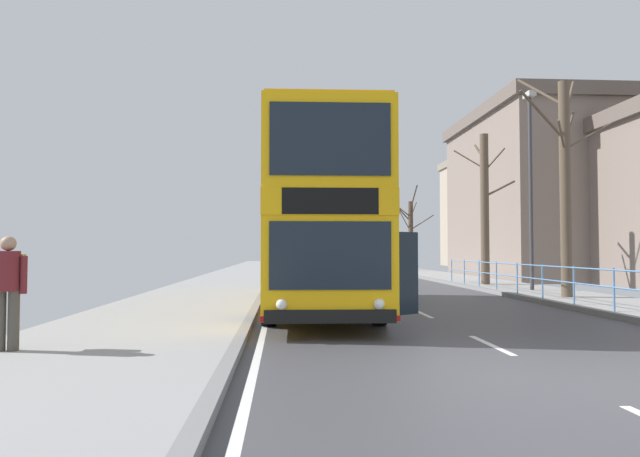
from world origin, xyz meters
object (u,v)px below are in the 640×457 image
at_px(double_decker_bus_main, 318,222).
at_px(background_building_02, 577,194).
at_px(background_building_01, 508,210).
at_px(bare_tree_far_01, 485,207).
at_px(bare_tree_far_02, 565,181).
at_px(pedestrian_with_backpack, 9,283).
at_px(street_lamp_far_side, 531,174).
at_px(bare_tree_far_00, 411,233).

bearing_deg(double_decker_bus_main, background_building_02, 45.52).
distance_m(double_decker_bus_main, background_building_02, 23.50).
bearing_deg(background_building_01, double_decker_bus_main, -118.93).
bearing_deg(bare_tree_far_01, background_building_01, 66.05).
xyz_separation_m(bare_tree_far_01, background_building_01, (12.52, 28.18, 1.95)).
relative_size(double_decker_bus_main, bare_tree_far_02, 1.47).
height_order(pedestrian_with_backpack, background_building_01, background_building_01).
height_order(double_decker_bus_main, street_lamp_far_side, street_lamp_far_side).
bearing_deg(street_lamp_far_side, double_decker_bus_main, -148.59).
height_order(pedestrian_with_backpack, background_building_02, background_building_02).
distance_m(street_lamp_far_side, bare_tree_far_00, 21.91).
bearing_deg(double_decker_bus_main, street_lamp_far_side, 31.41).
distance_m(double_decker_bus_main, background_building_01, 42.28).
relative_size(double_decker_bus_main, background_building_02, 0.88).
distance_m(bare_tree_far_00, background_building_02, 12.96).
bearing_deg(street_lamp_far_side, bare_tree_far_00, 88.94).
bearing_deg(background_building_01, bare_tree_far_00, -139.52).
bearing_deg(pedestrian_with_backpack, bare_tree_far_00, 67.79).
relative_size(bare_tree_far_01, background_building_01, 0.43).
bearing_deg(bare_tree_far_00, background_building_01, 40.48).
xyz_separation_m(pedestrian_with_backpack, background_building_01, (25.42, 43.63, 4.34)).
bearing_deg(bare_tree_far_00, background_building_02, -53.30).
xyz_separation_m(pedestrian_with_backpack, bare_tree_far_02, (13.09, 8.78, 2.72)).
bearing_deg(street_lamp_far_side, bare_tree_far_01, 96.94).
relative_size(pedestrian_with_backpack, background_building_01, 0.11).
xyz_separation_m(pedestrian_with_backpack, background_building_02, (21.40, 23.40, 3.80)).
bearing_deg(street_lamp_far_side, background_building_01, 69.22).
distance_m(pedestrian_with_backpack, bare_tree_far_01, 20.27).
xyz_separation_m(bare_tree_far_02, background_building_02, (8.31, 14.62, 1.08)).
height_order(double_decker_bus_main, background_building_01, background_building_01).
xyz_separation_m(double_decker_bus_main, street_lamp_far_side, (8.32, 5.08, 2.08)).
bearing_deg(background_building_01, bare_tree_far_02, -109.48).
bearing_deg(double_decker_bus_main, bare_tree_far_00, 72.06).
bearing_deg(bare_tree_far_00, bare_tree_far_01, -92.66).
distance_m(bare_tree_far_02, background_building_02, 16.85).
height_order(bare_tree_far_01, background_building_02, background_building_02).
bearing_deg(background_building_02, background_building_01, 78.75).
bearing_deg(bare_tree_far_02, double_decker_bus_main, -165.77).
relative_size(pedestrian_with_backpack, bare_tree_far_01, 0.26).
bearing_deg(background_building_01, background_building_02, -101.25).
distance_m(double_decker_bus_main, pedestrian_with_backpack, 8.49).
distance_m(bare_tree_far_00, bare_tree_far_02, 24.92).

